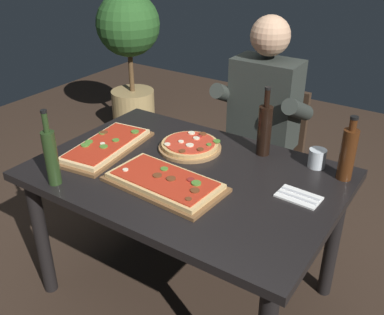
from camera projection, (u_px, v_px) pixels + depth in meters
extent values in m
plane|color=#38281E|center=(187.00, 289.00, 2.40)|extent=(6.40, 6.40, 0.00)
cube|color=black|center=(186.00, 175.00, 2.06)|extent=(1.40, 0.96, 0.04)
cylinder|color=black|center=(41.00, 237.00, 2.25)|extent=(0.07, 0.07, 0.70)
cylinder|color=black|center=(142.00, 172.00, 2.83)|extent=(0.07, 0.07, 0.70)
cylinder|color=black|center=(333.00, 239.00, 2.23)|extent=(0.07, 0.07, 0.70)
cube|color=brown|center=(165.00, 184.00, 1.94)|extent=(0.54, 0.31, 0.02)
cube|color=#DBB270|center=(164.00, 181.00, 1.93)|extent=(0.50, 0.28, 0.02)
cube|color=#B72D19|center=(164.00, 178.00, 1.92)|extent=(0.46, 0.24, 0.01)
cylinder|color=brown|center=(171.00, 179.00, 1.91)|extent=(0.04, 0.04, 0.01)
cylinder|color=brown|center=(188.00, 199.00, 1.77)|extent=(0.03, 0.03, 0.00)
cylinder|color=beige|center=(125.00, 170.00, 1.98)|extent=(0.03, 0.03, 0.01)
cylinder|color=#4C7F2D|center=(164.00, 169.00, 1.98)|extent=(0.04, 0.04, 0.00)
cylinder|color=brown|center=(157.00, 175.00, 1.93)|extent=(0.04, 0.04, 0.01)
cylinder|color=brown|center=(195.00, 190.00, 1.82)|extent=(0.04, 0.04, 0.01)
cylinder|color=#4C7F2D|center=(196.00, 183.00, 1.87)|extent=(0.04, 0.04, 0.01)
cylinder|color=maroon|center=(191.00, 180.00, 1.90)|extent=(0.03, 0.03, 0.01)
cube|color=brown|center=(106.00, 148.00, 2.24)|extent=(0.31, 0.55, 0.02)
cube|color=#E5C184|center=(106.00, 145.00, 2.24)|extent=(0.28, 0.51, 0.02)
cube|color=#B72D19|center=(106.00, 143.00, 2.23)|extent=(0.25, 0.47, 0.01)
cylinder|color=#4C7F2D|center=(104.00, 146.00, 2.18)|extent=(0.04, 0.04, 0.01)
cylinder|color=#4C7F2D|center=(89.00, 142.00, 2.23)|extent=(0.04, 0.04, 0.01)
cylinder|color=brown|center=(104.00, 132.00, 2.33)|extent=(0.04, 0.04, 0.01)
cylinder|color=#4C7F2D|center=(85.00, 145.00, 2.19)|extent=(0.04, 0.04, 0.01)
cylinder|color=#4C7F2D|center=(116.00, 140.00, 2.25)|extent=(0.04, 0.04, 0.01)
cylinder|color=#4C7F2D|center=(87.00, 144.00, 2.20)|extent=(0.03, 0.03, 0.00)
cylinder|color=#4C7F2D|center=(135.00, 132.00, 2.33)|extent=(0.04, 0.04, 0.01)
cylinder|color=beige|center=(103.00, 144.00, 2.21)|extent=(0.03, 0.03, 0.01)
cylinder|color=#4C7F2D|center=(103.00, 133.00, 2.32)|extent=(0.04, 0.04, 0.01)
cylinder|color=olive|center=(190.00, 148.00, 2.25)|extent=(0.32, 0.32, 0.02)
cylinder|color=tan|center=(190.00, 145.00, 2.24)|extent=(0.29, 0.29, 0.02)
cylinder|color=red|center=(190.00, 142.00, 2.23)|extent=(0.25, 0.25, 0.01)
cylinder|color=brown|center=(203.00, 134.00, 2.31)|extent=(0.04, 0.04, 0.01)
cylinder|color=beige|center=(191.00, 133.00, 2.32)|extent=(0.04, 0.04, 0.01)
cylinder|color=maroon|center=(199.00, 136.00, 2.28)|extent=(0.02, 0.02, 0.01)
cylinder|color=#4C7F2D|center=(209.00, 144.00, 2.20)|extent=(0.03, 0.03, 0.01)
cylinder|color=brown|center=(182.00, 151.00, 2.14)|extent=(0.03, 0.03, 0.00)
cylinder|color=brown|center=(200.00, 149.00, 2.15)|extent=(0.03, 0.03, 0.01)
cylinder|color=beige|center=(181.00, 142.00, 2.23)|extent=(0.03, 0.03, 0.01)
cylinder|color=beige|center=(190.00, 145.00, 2.20)|extent=(0.04, 0.04, 0.00)
cylinder|color=#4C7F2D|center=(216.00, 141.00, 2.24)|extent=(0.04, 0.04, 0.01)
cylinder|color=beige|center=(167.00, 144.00, 2.20)|extent=(0.03, 0.03, 0.00)
cylinder|color=beige|center=(196.00, 138.00, 2.26)|extent=(0.03, 0.03, 0.01)
cylinder|color=#233819|center=(51.00, 158.00, 1.90)|extent=(0.06, 0.06, 0.25)
cylinder|color=#233819|center=(45.00, 122.00, 1.82)|extent=(0.02, 0.02, 0.09)
cylinder|color=black|center=(43.00, 111.00, 1.80)|extent=(0.03, 0.03, 0.01)
cylinder|color=#47230F|center=(348.00, 155.00, 1.94)|extent=(0.07, 0.07, 0.24)
cylinder|color=#47230F|center=(353.00, 125.00, 1.87)|extent=(0.03, 0.03, 0.05)
cylinder|color=black|center=(354.00, 118.00, 1.86)|extent=(0.04, 0.04, 0.01)
cylinder|color=black|center=(264.00, 131.00, 2.15)|extent=(0.07, 0.07, 0.25)
cylinder|color=black|center=(267.00, 98.00, 2.07)|extent=(0.03, 0.03, 0.09)
cylinder|color=black|center=(268.00, 88.00, 2.05)|extent=(0.03, 0.03, 0.01)
cylinder|color=silver|center=(317.00, 158.00, 2.07)|extent=(0.08, 0.08, 0.09)
cylinder|color=silver|center=(316.00, 164.00, 2.09)|extent=(0.07, 0.07, 0.03)
cube|color=white|center=(299.00, 197.00, 1.85)|extent=(0.19, 0.12, 0.01)
cube|color=silver|center=(297.00, 198.00, 1.84)|extent=(0.17, 0.02, 0.00)
cube|color=silver|center=(301.00, 194.00, 1.86)|extent=(0.17, 0.02, 0.00)
cube|color=#3D2B1E|center=(260.00, 164.00, 2.76)|extent=(0.44, 0.44, 0.04)
cube|color=#3D2B1E|center=(276.00, 119.00, 2.80)|extent=(0.40, 0.04, 0.42)
cylinder|color=#3D2B1E|center=(217.00, 199.00, 2.82)|extent=(0.04, 0.04, 0.41)
cylinder|color=#3D2B1E|center=(272.00, 218.00, 2.63)|extent=(0.04, 0.04, 0.41)
cylinder|color=#3D2B1E|center=(245.00, 174.00, 3.10)|extent=(0.04, 0.04, 0.41)
cylinder|color=#3D2B1E|center=(296.00, 190.00, 2.91)|extent=(0.04, 0.04, 0.41)
cylinder|color=#23232D|center=(230.00, 200.00, 2.77)|extent=(0.11, 0.11, 0.45)
cylinder|color=#23232D|center=(259.00, 210.00, 2.68)|extent=(0.11, 0.11, 0.45)
cube|color=#23232D|center=(253.00, 159.00, 2.65)|extent=(0.34, 0.40, 0.12)
cube|color=#2D332D|center=(265.00, 103.00, 2.57)|extent=(0.38, 0.22, 0.52)
sphere|color=tan|center=(270.00, 36.00, 2.39)|extent=(0.22, 0.22, 0.22)
cylinder|color=#2D332D|center=(228.00, 94.00, 2.63)|extent=(0.09, 0.31, 0.21)
cylinder|color=#2D332D|center=(298.00, 110.00, 2.42)|extent=(0.09, 0.31, 0.21)
cylinder|color=tan|center=(134.00, 110.00, 4.17)|extent=(0.40, 0.40, 0.39)
cylinder|color=brown|center=(131.00, 71.00, 3.99)|extent=(0.04, 0.04, 0.38)
sphere|color=#285623|center=(128.00, 24.00, 3.80)|extent=(0.55, 0.55, 0.55)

